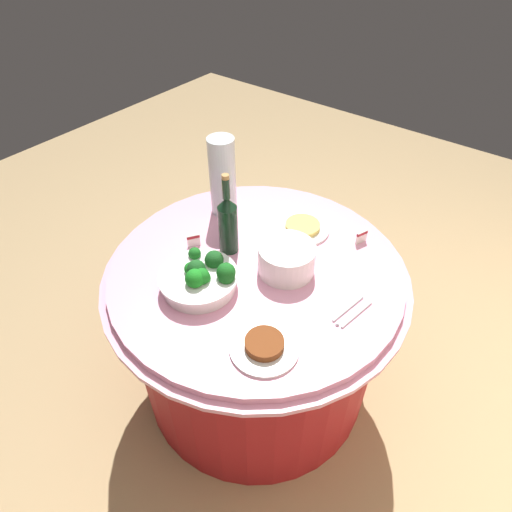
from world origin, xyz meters
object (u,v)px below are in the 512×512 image
Objects in this scene: serving_tongs at (351,313)px; food_plate_stir_fry at (264,346)px; plate_stack at (287,259)px; food_plate_noodles at (303,228)px; broccoli_bowl at (202,277)px; label_placard_mid at (362,236)px; label_placard_front at (194,240)px; decorative_fruit_vase at (223,181)px; wine_bottle at (228,223)px.

serving_tongs is 0.76× the size of food_plate_stir_fry.
food_plate_noodles is at bearing -161.04° from plate_stack.
broccoli_bowl reaches higher than label_placard_mid.
plate_stack is 0.25m from food_plate_noodles.
serving_tongs is 0.33m from food_plate_stir_fry.
label_placard_front is (0.07, -0.66, 0.03)m from serving_tongs.
serving_tongs is 0.39m from label_placard_mid.
serving_tongs is 0.66m from label_placard_front.
food_plate_stir_fry is (0.08, 0.33, -0.03)m from broccoli_bowl.
decorative_fruit_vase is 2.03× the size of serving_tongs.
label_placard_mid is (-0.31, 0.15, -0.02)m from plate_stack.
label_placard_mid is at bearing 149.67° from broccoli_bowl.
label_placard_front is 0.66m from label_placard_mid.
broccoli_bowl is 1.33× the size of plate_stack.
food_plate_noodles is at bearing 140.62° from label_placard_front.
serving_tongs is 3.05× the size of label_placard_mid.
label_placard_mid is at bearing -179.73° from food_plate_stir_fry.
decorative_fruit_vase is at bearing -129.81° from food_plate_stir_fry.
label_placard_front is (0.35, -0.28, 0.02)m from food_plate_noodles.
food_plate_stir_fry is 4.00× the size of label_placard_front.
decorative_fruit_vase is at bearing -148.96° from broccoli_bowl.
label_placard_front is (0.07, -0.12, -0.10)m from wine_bottle.
wine_bottle is 0.99× the size of decorative_fruit_vase.
food_plate_stir_fry reaches higher than food_plate_noodles.
food_plate_stir_fry is (0.48, 0.57, -0.13)m from decorative_fruit_vase.
serving_tongs is at bearing 95.74° from label_placard_front.
broccoli_bowl is 0.23m from label_placard_front.
plate_stack is 0.37m from food_plate_stir_fry.
decorative_fruit_vase reaches higher than plate_stack.
label_placard_front is at bearing -50.50° from label_placard_mid.
plate_stack is 0.38m from label_placard_front.
food_plate_stir_fry is (0.29, -0.15, 0.01)m from serving_tongs.
label_placard_front is at bearing -113.62° from food_plate_stir_fry.
plate_stack is at bearing 18.96° from food_plate_noodles.
plate_stack reaches higher than serving_tongs.
label_placard_front is (-0.22, -0.51, 0.02)m from food_plate_stir_fry.
food_plate_stir_fry is 1.00× the size of food_plate_noodles.
label_placard_mid is at bearing 132.23° from wine_bottle.
food_plate_stir_fry is at bearing 50.19° from decorative_fruit_vase.
wine_bottle is at bearing -30.16° from food_plate_noodles.
label_placard_front is 1.00× the size of label_placard_mid.
wine_bottle is at bearing -80.75° from plate_stack.
food_plate_noodles is at bearing -126.60° from serving_tongs.
label_placard_front is (0.11, -0.37, -0.02)m from plate_stack.
decorative_fruit_vase is 1.55× the size of food_plate_noodles.
food_plate_noodles is at bearing 168.03° from broccoli_bowl.
wine_bottle is (-0.21, -0.06, 0.08)m from broccoli_bowl.
label_placard_front reaches higher than food_plate_noodles.
plate_stack reaches higher than food_plate_stir_fry.
plate_stack is 0.62× the size of wine_bottle.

